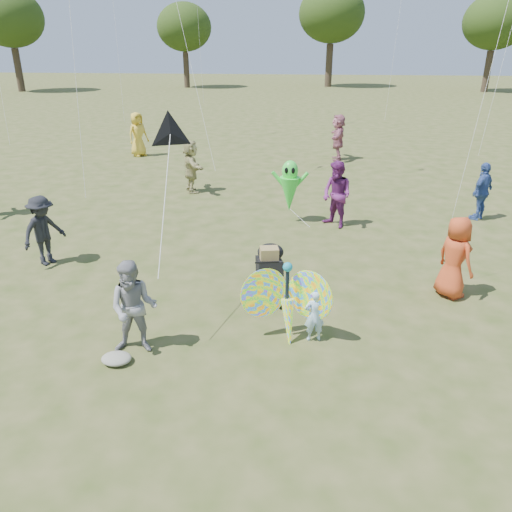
{
  "coord_description": "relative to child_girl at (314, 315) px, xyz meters",
  "views": [
    {
      "loc": [
        0.75,
        -6.7,
        4.62
      ],
      "look_at": [
        -0.2,
        1.5,
        1.1
      ],
      "focal_mm": 35.0,
      "sensor_mm": 36.0,
      "label": 1
    }
  ],
  "objects": [
    {
      "name": "ground",
      "position": [
        -0.88,
        -0.58,
        -0.47
      ],
      "size": [
        160.0,
        160.0,
        0.0
      ],
      "primitive_type": "plane",
      "color": "#51592B",
      "rests_on": "ground"
    },
    {
      "name": "child_girl",
      "position": [
        0.0,
        0.0,
        0.0
      ],
      "size": [
        0.39,
        0.3,
        0.94
      ],
      "primitive_type": "imported",
      "rotation": [
        0.0,
        0.0,
        3.4
      ],
      "color": "#ABD4F2",
      "rests_on": "ground"
    },
    {
      "name": "adult_man",
      "position": [
        -2.84,
        -0.65,
        0.32
      ],
      "size": [
        0.83,
        0.67,
        1.58
      ],
      "primitive_type": "imported",
      "rotation": [
        0.0,
        0.0,
        0.11
      ],
      "color": "gray",
      "rests_on": "ground"
    },
    {
      "name": "grey_bag",
      "position": [
        -3.06,
        -1.02,
        -0.39
      ],
      "size": [
        0.48,
        0.39,
        0.15
      ],
      "primitive_type": "ellipsoid",
      "color": "gray",
      "rests_on": "ground"
    },
    {
      "name": "crowd_a",
      "position": [
        2.67,
        1.94,
        0.35
      ],
      "size": [
        0.87,
        0.95,
        1.64
      ],
      "primitive_type": "imported",
      "rotation": [
        0.0,
        0.0,
        2.14
      ],
      "color": "#C1441F",
      "rests_on": "ground"
    },
    {
      "name": "crowd_b",
      "position": [
        -6.03,
        2.51,
        0.33
      ],
      "size": [
        0.98,
        1.18,
        1.59
      ],
      "primitive_type": "imported",
      "rotation": [
        0.0,
        0.0,
        1.11
      ],
      "color": "black",
      "rests_on": "ground"
    },
    {
      "name": "crowd_c",
      "position": [
        4.6,
        6.91,
        0.35
      ],
      "size": [
        0.94,
        0.97,
        1.63
      ],
      "primitive_type": "imported",
      "rotation": [
        0.0,
        0.0,
        3.96
      ],
      "color": "#365196",
      "rests_on": "ground"
    },
    {
      "name": "crowd_d",
      "position": [
        -4.17,
        8.76,
        0.4
      ],
      "size": [
        1.16,
        1.67,
        1.74
      ],
      "primitive_type": "imported",
      "rotation": [
        0.0,
        0.0,
        2.02
      ],
      "color": "tan",
      "rests_on": "ground"
    },
    {
      "name": "crowd_e",
      "position": [
        0.53,
        5.8,
        0.43
      ],
      "size": [
        1.09,
        1.1,
        1.79
      ],
      "primitive_type": "imported",
      "rotation": [
        0.0,
        0.0,
        5.49
      ],
      "color": "#6B2368",
      "rests_on": "ground"
    },
    {
      "name": "crowd_g",
      "position": [
        -7.87,
        14.23,
        0.48
      ],
      "size": [
        1.04,
        1.1,
        1.89
      ],
      "primitive_type": "imported",
      "rotation": [
        0.0,
        0.0,
        0.91
      ],
      "color": "gold",
      "rests_on": "ground"
    },
    {
      "name": "crowd_j",
      "position": [
        0.86,
        14.48,
        0.48
      ],
      "size": [
        0.6,
        1.78,
        1.91
      ],
      "primitive_type": "imported",
      "rotation": [
        0.0,
        0.0,
        4.69
      ],
      "color": "#A86073",
      "rests_on": "ground"
    },
    {
      "name": "jogging_stroller",
      "position": [
        -0.88,
        1.45,
        0.14
      ],
      "size": [
        0.63,
        1.1,
        1.09
      ],
      "rotation": [
        0.0,
        0.0,
        0.21
      ],
      "color": "black",
      "rests_on": "ground"
    },
    {
      "name": "butterfly_kite",
      "position": [
        -0.45,
        0.01,
        0.2
      ],
      "size": [
        1.74,
        0.75,
        1.59
      ],
      "color": "#F42648",
      "rests_on": "ground"
    },
    {
      "name": "delta_kite_rig",
      "position": [
        -2.74,
        1.67,
        2.63
      ],
      "size": [
        0.89,
        2.56,
        2.26
      ],
      "color": "black",
      "rests_on": "ground"
    },
    {
      "name": "alien_kite",
      "position": [
        -0.75,
        6.04,
        0.5
      ],
      "size": [
        1.12,
        0.69,
        1.74
      ],
      "color": "#37EB3F",
      "rests_on": "ground"
    },
    {
      "name": "tree_line",
      "position": [
        2.78,
        44.41,
        6.39
      ],
      "size": [
        91.78,
        33.6,
        10.79
      ],
      "color": "#3A2D21",
      "rests_on": "ground"
    }
  ]
}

